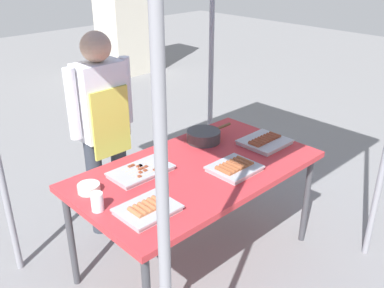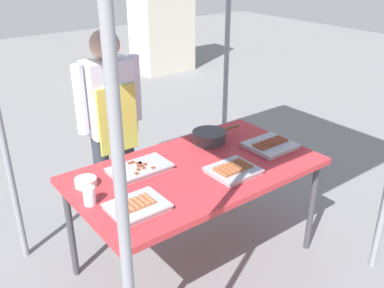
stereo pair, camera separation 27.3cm
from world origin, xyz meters
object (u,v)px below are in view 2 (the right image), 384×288
object	(u,v)px
tray_pork_links	(270,145)
neighbor_stall_right	(161,12)
cooking_wok	(209,136)
tray_meat_skewers	(140,169)
drink_cup_near_edge	(89,196)
tray_spring_rolls	(137,206)
tray_grilled_sausages	(233,170)
condiment_bowl	(86,182)
vendor_woman	(111,117)
stall_table	(197,175)

from	to	relation	value
tray_pork_links	neighbor_stall_right	distance (m)	4.97
tray_pork_links	cooking_wok	bearing A→B (deg)	129.50
tray_meat_skewers	drink_cup_near_edge	xyz separation A→B (m)	(-0.42, -0.16, 0.04)
tray_meat_skewers	tray_pork_links	distance (m)	0.95
tray_spring_rolls	neighbor_stall_right	world-z (taller)	neighbor_stall_right
tray_meat_skewers	tray_spring_rolls	world-z (taller)	tray_spring_rolls
tray_meat_skewers	tray_grilled_sausages	bearing A→B (deg)	-40.10
cooking_wok	condiment_bowl	distance (m)	0.98
vendor_woman	tray_spring_rolls	bearing A→B (deg)	69.49
cooking_wok	neighbor_stall_right	size ratio (longest dim) A/B	0.20
tray_spring_rolls	neighbor_stall_right	xyz separation A→B (m)	(3.24, 4.60, 0.24)
drink_cup_near_edge	cooking_wok	bearing A→B (deg)	12.58
neighbor_stall_right	tray_grilled_sausages	bearing A→B (deg)	-118.95
tray_meat_skewers	tray_pork_links	size ratio (longest dim) A/B	1.22
tray_meat_skewers	drink_cup_near_edge	bearing A→B (deg)	-158.70
stall_table	vendor_woman	world-z (taller)	vendor_woman
tray_spring_rolls	vendor_woman	distance (m)	1.03
drink_cup_near_edge	vendor_woman	distance (m)	0.93
stall_table	condiment_bowl	size ratio (longest dim) A/B	12.23
tray_pork_links	drink_cup_near_edge	world-z (taller)	drink_cup_near_edge
tray_meat_skewers	cooking_wok	world-z (taller)	cooking_wok
tray_meat_skewers	tray_spring_rolls	distance (m)	0.44
stall_table	neighbor_stall_right	xyz separation A→B (m)	(2.69, 4.42, 0.31)
stall_table	tray_meat_skewers	bearing A→B (deg)	149.48
tray_spring_rolls	vendor_woman	xyz separation A→B (m)	(0.36, 0.96, 0.14)
tray_meat_skewers	vendor_woman	xyz separation A→B (m)	(0.12, 0.59, 0.14)
cooking_wok	vendor_woman	bearing A→B (deg)	134.45
vendor_woman	neighbor_stall_right	bearing A→B (deg)	-128.37
tray_pork_links	condiment_bowl	world-z (taller)	tray_pork_links
vendor_woman	drink_cup_near_edge	bearing A→B (deg)	54.50
tray_meat_skewers	vendor_woman	distance (m)	0.62
tray_grilled_sausages	tray_pork_links	size ratio (longest dim) A/B	0.92
tray_grilled_sausages	drink_cup_near_edge	world-z (taller)	drink_cup_near_edge
condiment_bowl	neighbor_stall_right	distance (m)	5.37
condiment_bowl	neighbor_stall_right	xyz separation A→B (m)	(3.35, 4.19, 0.23)
vendor_woman	stall_table	bearing A→B (deg)	103.93
tray_meat_skewers	tray_pork_links	bearing A→B (deg)	-16.36
tray_grilled_sausages	tray_spring_rolls	distance (m)	0.69
tray_grilled_sausages	cooking_wok	size ratio (longest dim) A/B	0.72
tray_grilled_sausages	tray_pork_links	xyz separation A→B (m)	(0.46, 0.11, -0.00)
tray_meat_skewers	neighbor_stall_right	bearing A→B (deg)	54.64
cooking_wok	condiment_bowl	size ratio (longest dim) A/B	3.10
drink_cup_near_edge	stall_table	bearing A→B (deg)	-1.80
condiment_bowl	tray_meat_skewers	bearing A→B (deg)	-6.23
tray_pork_links	cooking_wok	size ratio (longest dim) A/B	0.78
stall_table	condiment_bowl	bearing A→B (deg)	161.39
stall_table	cooking_wok	bearing A→B (deg)	38.98
tray_pork_links	tray_grilled_sausages	bearing A→B (deg)	-166.21
tray_meat_skewers	condiment_bowl	bearing A→B (deg)	173.77
tray_pork_links	neighbor_stall_right	world-z (taller)	neighbor_stall_right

